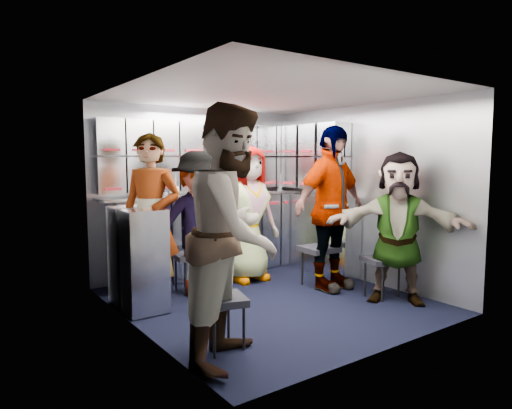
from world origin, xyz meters
TOP-DOWN VIEW (x-y plane):
  - floor at (0.00, 0.00)m, footprint 3.00×3.00m
  - wall_back at (0.00, 1.50)m, footprint 2.80×0.04m
  - wall_left at (-1.40, 0.00)m, footprint 0.04×3.00m
  - wall_right at (1.40, 0.00)m, footprint 0.04×3.00m
  - ceiling at (0.00, 0.00)m, footprint 2.80×3.00m
  - cart_bank_back at (0.00, 1.29)m, footprint 2.68×0.38m
  - cart_bank_left at (-1.19, 0.56)m, footprint 0.38×0.76m
  - counter at (0.00, 1.29)m, footprint 2.68×0.42m
  - locker_bank_back at (0.00, 1.35)m, footprint 2.68×0.28m
  - locker_bank_right at (1.25, 0.70)m, footprint 0.28×1.00m
  - right_cabinet at (1.25, 0.60)m, footprint 0.28×1.20m
  - coffee_niche at (0.18, 1.41)m, footprint 0.46×0.16m
  - red_latch_strip at (0.00, 1.09)m, footprint 2.60×0.02m
  - jump_seat_near_left at (-1.03, -0.75)m, footprint 0.43×0.42m
  - jump_seat_mid_left at (-0.50, 0.77)m, footprint 0.41×0.39m
  - jump_seat_center at (0.28, 0.99)m, footprint 0.47×0.45m
  - jump_seat_mid_right at (0.82, 0.13)m, footprint 0.41×0.39m
  - jump_seat_near_right at (1.05, -0.59)m, footprint 0.45×0.44m
  - attendant_standing at (-1.05, 0.54)m, footprint 0.71×0.74m
  - attendant_arc_a at (-1.03, -0.93)m, footprint 1.14×1.11m
  - attendant_arc_b at (-0.50, 0.59)m, footprint 1.01×0.60m
  - attendant_arc_c at (0.28, 0.81)m, footprint 0.80×0.52m
  - attendant_arc_d at (0.82, -0.05)m, footprint 1.11×0.56m
  - attendant_arc_e at (1.05, -0.77)m, footprint 1.24×1.40m
  - bottle_left at (-0.59, 1.24)m, footprint 0.06×0.06m
  - bottle_mid at (-0.46, 1.24)m, footprint 0.06×0.06m
  - bottle_right at (1.11, 1.24)m, footprint 0.07×0.07m
  - cup_left at (-0.45, 1.23)m, footprint 0.08×0.08m
  - cup_right at (0.50, 1.23)m, footprint 0.07×0.07m

SIDE VIEW (x-z plane):
  - floor at x=0.00m, z-range 0.00..0.00m
  - jump_seat_near_left at x=-1.03m, z-range 0.16..0.58m
  - jump_seat_mid_left at x=-0.50m, z-range 0.16..0.59m
  - jump_seat_near_right at x=1.05m, z-range 0.16..0.59m
  - jump_seat_mid_right at x=0.82m, z-range 0.18..0.63m
  - jump_seat_center at x=0.28m, z-range 0.19..0.69m
  - cart_bank_back at x=0.00m, z-range 0.00..0.99m
  - cart_bank_left at x=-1.19m, z-range 0.00..0.99m
  - right_cabinet at x=1.25m, z-range 0.00..1.00m
  - attendant_arc_e at x=1.05m, z-range 0.00..1.54m
  - attendant_arc_b at x=-0.50m, z-range 0.00..1.55m
  - attendant_arc_c at x=0.28m, z-range 0.00..1.62m
  - attendant_standing at x=-1.05m, z-range 0.00..1.71m
  - red_latch_strip at x=0.00m, z-range 0.86..0.90m
  - attendant_arc_d at x=0.82m, z-range 0.00..1.83m
  - attendant_arc_a at x=-1.03m, z-range 0.00..1.85m
  - counter at x=0.00m, z-range 1.00..1.03m
  - wall_back at x=0.00m, z-range 0.00..2.10m
  - wall_left at x=-1.40m, z-range 0.00..2.10m
  - wall_right at x=1.40m, z-range 0.00..2.10m
  - cup_right at x=0.50m, z-range 1.03..1.14m
  - cup_left at x=-0.45m, z-range 1.03..1.14m
  - bottle_right at x=1.11m, z-range 1.03..1.26m
  - bottle_mid at x=-0.46m, z-range 1.03..1.27m
  - bottle_left at x=-0.59m, z-range 1.03..1.28m
  - coffee_niche at x=0.18m, z-range 1.05..1.89m
  - locker_bank_back at x=0.00m, z-range 1.08..1.90m
  - locker_bank_right at x=1.25m, z-range 1.08..1.90m
  - ceiling at x=0.00m, z-range 2.09..2.11m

